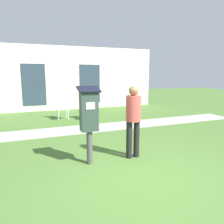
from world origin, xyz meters
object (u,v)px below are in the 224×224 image
(parking_meter, at_px, (89,115))
(outdoor_chair_middle, at_px, (87,106))
(person_standing, at_px, (133,116))
(outdoor_chair_left, at_px, (62,106))

(parking_meter, relative_size, outdoor_chair_middle, 1.77)
(parking_meter, bearing_deg, outdoor_chair_middle, 75.07)
(parking_meter, distance_m, person_standing, 0.99)
(outdoor_chair_left, height_order, outdoor_chair_middle, same)
(parking_meter, distance_m, outdoor_chair_middle, 4.55)
(person_standing, relative_size, outdoor_chair_left, 1.76)
(person_standing, bearing_deg, outdoor_chair_left, 119.35)
(outdoor_chair_middle, bearing_deg, person_standing, -81.51)
(outdoor_chair_left, bearing_deg, parking_meter, -108.79)
(parking_meter, distance_m, outdoor_chair_left, 4.79)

